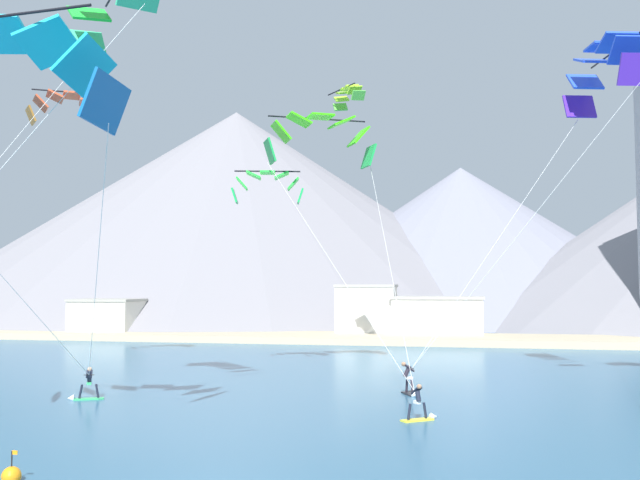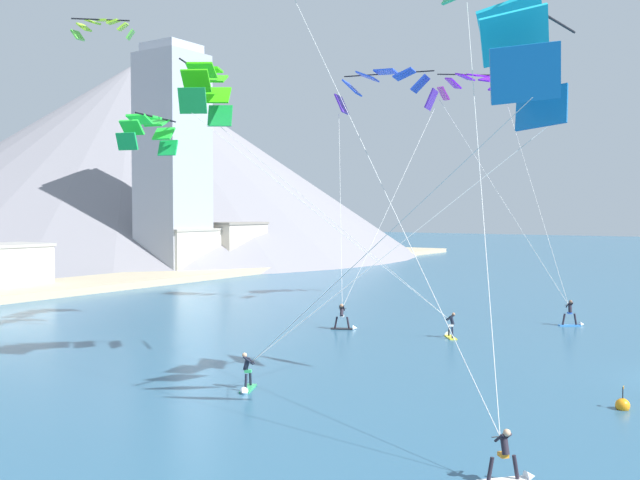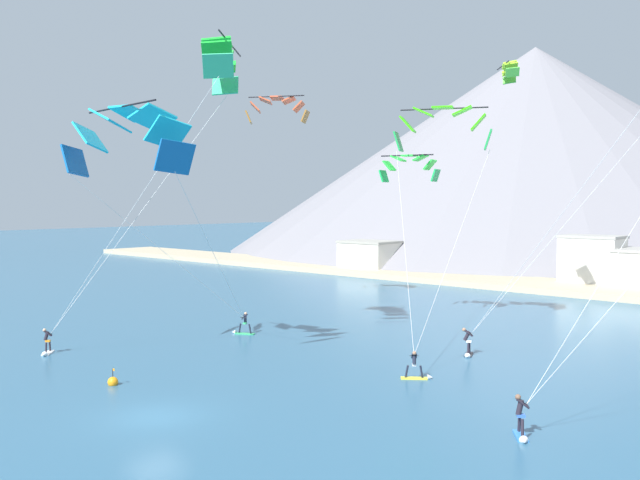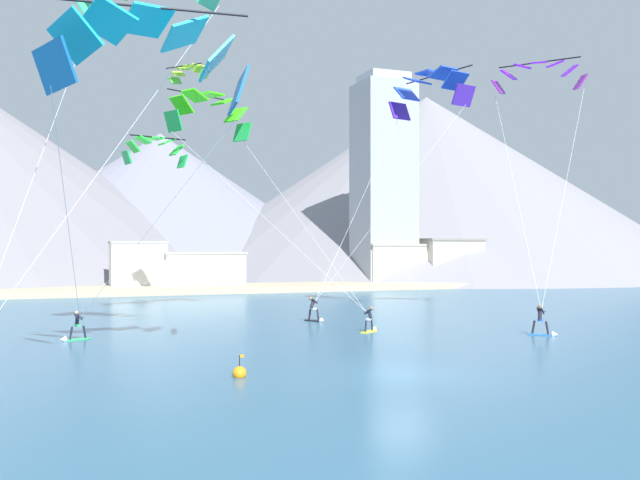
{
  "view_description": "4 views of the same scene",
  "coord_description": "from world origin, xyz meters",
  "px_view_note": "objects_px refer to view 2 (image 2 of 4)",
  "views": [
    {
      "loc": [
        6.76,
        -17.2,
        5.69
      ],
      "look_at": [
        0.26,
        14.33,
        7.77
      ],
      "focal_mm": 40.0,
      "sensor_mm": 36.0,
      "label": 1
    },
    {
      "loc": [
        -35.74,
        -3.55,
        7.71
      ],
      "look_at": [
        -2.11,
        18.61,
        6.09
      ],
      "focal_mm": 40.0,
      "sensor_mm": 36.0,
      "label": 2
    },
    {
      "loc": [
        26.75,
        -18.22,
        9.76
      ],
      "look_at": [
        -3.29,
        14.55,
        7.24
      ],
      "focal_mm": 40.0,
      "sensor_mm": 36.0,
      "label": 3
    },
    {
      "loc": [
        -13.21,
        -25.66,
        5.1
      ],
      "look_at": [
        0.61,
        11.16,
        5.52
      ],
      "focal_mm": 40.0,
      "sensor_mm": 36.0,
      "label": 4
    }
  ],
  "objects_px": {
    "parafoil_kite_far_left": "(522,54)",
    "kitesurfer_far_right": "(345,321)",
    "kitesurfer_near_lead": "(511,466)",
    "parafoil_kite_far_right": "(386,86)",
    "parafoil_kite_distant_high_outer": "(149,130)",
    "kitesurfer_near_trail": "(450,330)",
    "kitesurfer_mid_center": "(573,317)",
    "parafoil_kite_near_trail": "(208,88)",
    "race_marker_buoy": "(623,405)",
    "kitesurfer_far_left": "(246,380)",
    "parafoil_kite_distant_low_drift": "(103,27)",
    "parafoil_kite_mid_center": "(477,86)"
  },
  "relations": [
    {
      "from": "parafoil_kite_far_left",
      "to": "kitesurfer_far_right",
      "type": "bearing_deg",
      "value": 49.9
    },
    {
      "from": "kitesurfer_near_lead",
      "to": "parafoil_kite_far_left",
      "type": "distance_m",
      "value": 14.77
    },
    {
      "from": "parafoil_kite_far_right",
      "to": "parafoil_kite_distant_high_outer",
      "type": "height_order",
      "value": "parafoil_kite_far_right"
    },
    {
      "from": "kitesurfer_near_lead",
      "to": "kitesurfer_near_trail",
      "type": "xyz_separation_m",
      "value": [
        20.9,
        10.73,
        -0.04
      ]
    },
    {
      "from": "kitesurfer_near_trail",
      "to": "parafoil_kite_far_left",
      "type": "xyz_separation_m",
      "value": [
        -14.28,
        -8.81,
        13.09
      ]
    },
    {
      "from": "kitesurfer_near_trail",
      "to": "parafoil_kite_distant_high_outer",
      "type": "height_order",
      "value": "parafoil_kite_distant_high_outer"
    },
    {
      "from": "parafoil_kite_distant_high_outer",
      "to": "kitesurfer_far_right",
      "type": "bearing_deg",
      "value": -37.22
    },
    {
      "from": "kitesurfer_mid_center",
      "to": "parafoil_kite_near_trail",
      "type": "relative_size",
      "value": 0.12
    },
    {
      "from": "parafoil_kite_distant_high_outer",
      "to": "parafoil_kite_far_left",
      "type": "bearing_deg",
      "value": -98.15
    },
    {
      "from": "parafoil_kite_near_trail",
      "to": "parafoil_kite_far_left",
      "type": "relative_size",
      "value": 1.12
    },
    {
      "from": "kitesurfer_mid_center",
      "to": "parafoil_kite_near_trail",
      "type": "bearing_deg",
      "value": 130.64
    },
    {
      "from": "parafoil_kite_near_trail",
      "to": "race_marker_buoy",
      "type": "distance_m",
      "value": 29.65
    },
    {
      "from": "kitesurfer_far_left",
      "to": "parafoil_kite_distant_low_drift",
      "type": "distance_m",
      "value": 30.69
    },
    {
      "from": "kitesurfer_near_trail",
      "to": "parafoil_kite_mid_center",
      "type": "bearing_deg",
      "value": 15.93
    },
    {
      "from": "parafoil_kite_mid_center",
      "to": "parafoil_kite_far_right",
      "type": "relative_size",
      "value": 1.02
    },
    {
      "from": "parafoil_kite_mid_center",
      "to": "parafoil_kite_distant_high_outer",
      "type": "xyz_separation_m",
      "value": [
        -26.78,
        9.9,
        -5.55
      ]
    },
    {
      "from": "kitesurfer_far_left",
      "to": "parafoil_kite_mid_center",
      "type": "height_order",
      "value": "parafoil_kite_mid_center"
    },
    {
      "from": "kitesurfer_near_trail",
      "to": "parafoil_kite_mid_center",
      "type": "relative_size",
      "value": 0.09
    },
    {
      "from": "kitesurfer_far_right",
      "to": "parafoil_kite_distant_low_drift",
      "type": "relative_size",
      "value": 0.43
    },
    {
      "from": "kitesurfer_mid_center",
      "to": "parafoil_kite_mid_center",
      "type": "xyz_separation_m",
      "value": [
        7.2,
        9.68,
        17.49
      ]
    },
    {
      "from": "parafoil_kite_near_trail",
      "to": "race_marker_buoy",
      "type": "bearing_deg",
      "value": -99.16
    },
    {
      "from": "kitesurfer_near_trail",
      "to": "race_marker_buoy",
      "type": "bearing_deg",
      "value": -133.06
    },
    {
      "from": "kitesurfer_far_right",
      "to": "parafoil_kite_distant_high_outer",
      "type": "bearing_deg",
      "value": 142.78
    },
    {
      "from": "parafoil_kite_far_right",
      "to": "race_marker_buoy",
      "type": "height_order",
      "value": "parafoil_kite_far_right"
    },
    {
      "from": "kitesurfer_near_lead",
      "to": "kitesurfer_far_right",
      "type": "bearing_deg",
      "value": 41.61
    },
    {
      "from": "kitesurfer_mid_center",
      "to": "parafoil_kite_distant_high_outer",
      "type": "relative_size",
      "value": 0.38
    },
    {
      "from": "kitesurfer_near_trail",
      "to": "parafoil_kite_far_left",
      "type": "bearing_deg",
      "value": -148.32
    },
    {
      "from": "parafoil_kite_far_right",
      "to": "parafoil_kite_distant_high_outer",
      "type": "distance_m",
      "value": 21.58
    },
    {
      "from": "kitesurfer_far_left",
      "to": "parafoil_kite_near_trail",
      "type": "height_order",
      "value": "parafoil_kite_near_trail"
    },
    {
      "from": "parafoil_kite_far_left",
      "to": "parafoil_kite_distant_high_outer",
      "type": "xyz_separation_m",
      "value": [
        3.33,
        23.23,
        -1.0
      ]
    },
    {
      "from": "parafoil_kite_distant_high_outer",
      "to": "kitesurfer_mid_center",
      "type": "bearing_deg",
      "value": -44.99
    },
    {
      "from": "parafoil_kite_mid_center",
      "to": "parafoil_kite_distant_high_outer",
      "type": "height_order",
      "value": "parafoil_kite_mid_center"
    },
    {
      "from": "kitesurfer_near_lead",
      "to": "kitesurfer_far_right",
      "type": "distance_m",
      "value": 26.55
    },
    {
      "from": "kitesurfer_mid_center",
      "to": "parafoil_kite_distant_low_drift",
      "type": "xyz_separation_m",
      "value": [
        -15.62,
        28.21,
        20.03
      ]
    },
    {
      "from": "kitesurfer_near_trail",
      "to": "kitesurfer_far_left",
      "type": "relative_size",
      "value": 0.94
    },
    {
      "from": "kitesurfer_far_right",
      "to": "parafoil_kite_distant_high_outer",
      "type": "xyz_separation_m",
      "value": [
        -9.9,
        7.52,
        11.96
      ]
    },
    {
      "from": "kitesurfer_mid_center",
      "to": "kitesurfer_near_lead",
      "type": "bearing_deg",
      "value": -169.31
    },
    {
      "from": "kitesurfer_mid_center",
      "to": "parafoil_kite_far_left",
      "type": "bearing_deg",
      "value": -170.94
    },
    {
      "from": "parafoil_kite_distant_high_outer",
      "to": "parafoil_kite_mid_center",
      "type": "bearing_deg",
      "value": -20.29
    },
    {
      "from": "kitesurfer_far_left",
      "to": "parafoil_kite_distant_high_outer",
      "type": "bearing_deg",
      "value": 63.89
    },
    {
      "from": "parafoil_kite_far_left",
      "to": "kitesurfer_mid_center",
      "type": "bearing_deg",
      "value": 9.06
    },
    {
      "from": "parafoil_kite_distant_low_drift",
      "to": "kitesurfer_mid_center",
      "type": "bearing_deg",
      "value": -61.02
    },
    {
      "from": "kitesurfer_near_trail",
      "to": "parafoil_kite_distant_low_drift",
      "type": "bearing_deg",
      "value": 106.86
    },
    {
      "from": "kitesurfer_near_lead",
      "to": "kitesurfer_near_trail",
      "type": "distance_m",
      "value": 23.5
    },
    {
      "from": "kitesurfer_far_left",
      "to": "parafoil_kite_mid_center",
      "type": "distance_m",
      "value": 37.3
    },
    {
      "from": "kitesurfer_near_trail",
      "to": "kitesurfer_mid_center",
      "type": "height_order",
      "value": "kitesurfer_mid_center"
    },
    {
      "from": "kitesurfer_mid_center",
      "to": "parafoil_kite_distant_low_drift",
      "type": "relative_size",
      "value": 0.44
    },
    {
      "from": "parafoil_kite_far_left",
      "to": "parafoil_kite_far_right",
      "type": "xyz_separation_m",
      "value": [
        23.74,
        18.4,
        4.06
      ]
    },
    {
      "from": "kitesurfer_far_right",
      "to": "parafoil_kite_far_right",
      "type": "xyz_separation_m",
      "value": [
        10.51,
        2.69,
        17.02
      ]
    },
    {
      "from": "parafoil_kite_near_trail",
      "to": "parafoil_kite_far_left",
      "type": "bearing_deg",
      "value": -108.06
    }
  ]
}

